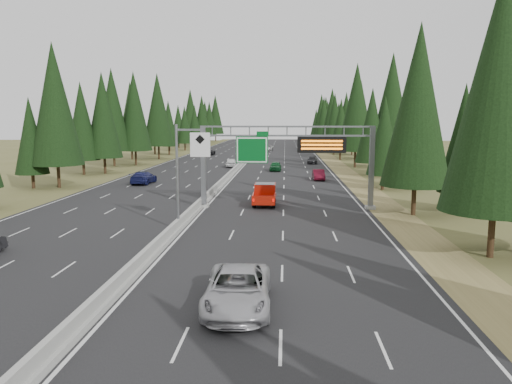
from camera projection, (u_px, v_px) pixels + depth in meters
road at (241, 166)px, 92.53m from camera, size 32.00×260.00×0.08m
shoulder_right at (338, 166)px, 91.50m from camera, size 3.60×260.00×0.06m
shoulder_left at (147, 165)px, 93.55m from camera, size 3.60×260.00×0.06m
median_barrier at (241, 164)px, 92.47m from camera, size 0.70×260.00×0.85m
sign_gantry at (294, 154)px, 46.69m from camera, size 16.75×0.98×7.80m
hov_sign_pole at (185, 169)px, 37.45m from camera, size 2.80×0.50×8.00m
tree_row_right at (369, 114)px, 82.65m from camera, size 11.07×240.89×18.42m
tree_row_left at (120, 116)px, 90.62m from camera, size 12.02×240.99×18.92m
silver_minivan at (238, 289)px, 22.11m from camera, size 3.06×6.34×1.74m
red_pickup at (265, 193)px, 49.88m from camera, size 2.19×6.13×2.00m
car_ahead_green at (275, 166)px, 82.59m from camera, size 1.95×4.61×1.55m
car_ahead_dkred at (319, 175)px, 70.05m from camera, size 1.64×4.47×1.46m
car_ahead_dkgrey at (312, 160)px, 96.19m from camera, size 2.25×4.71×1.32m
car_ahead_white at (268, 148)px, 137.37m from camera, size 2.91×5.85×1.59m
car_ahead_far at (262, 147)px, 142.19m from camera, size 1.80×4.30×1.45m
car_onc_blue at (143, 177)px, 65.83m from camera, size 2.53×5.73×1.64m
car_onc_white at (231, 163)px, 89.26m from camera, size 2.03×4.74×1.59m
car_onc_far at (209, 151)px, 121.06m from camera, size 2.72×5.82×1.61m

